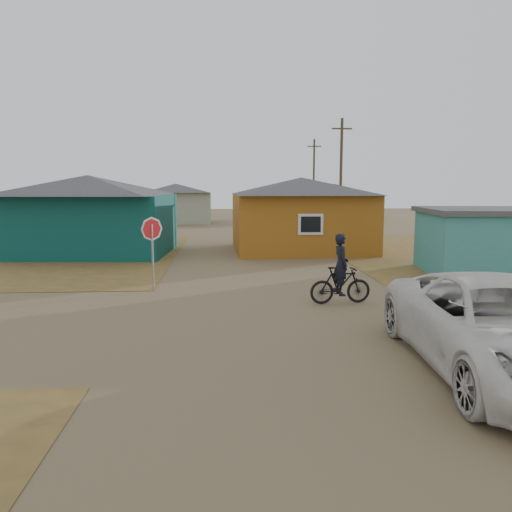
{
  "coord_description": "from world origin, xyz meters",
  "views": [
    {
      "loc": [
        -1.63,
        -12.49,
        3.54
      ],
      "look_at": [
        -0.63,
        3.0,
        1.3
      ],
      "focal_mm": 35.0,
      "sensor_mm": 36.0,
      "label": 1
    }
  ],
  "objects": [
    {
      "name": "house_pale_north",
      "position": [
        -14.0,
        46.0,
        1.75
      ],
      "size": [
        6.28,
        5.81,
        3.4
      ],
      "color": "#979E88",
      "rests_on": "ground"
    },
    {
      "name": "shed_turquoise",
      "position": [
        9.5,
        6.5,
        1.31
      ],
      "size": [
        6.71,
        4.93,
        2.6
      ],
      "color": "teal",
      "rests_on": "ground"
    },
    {
      "name": "house_teal",
      "position": [
        -8.5,
        13.5,
        2.05
      ],
      "size": [
        8.93,
        7.08,
        4.0
      ],
      "color": "#0B3C39",
      "rests_on": "ground"
    },
    {
      "name": "house_yellow",
      "position": [
        2.5,
        14.0,
        2.0
      ],
      "size": [
        7.72,
        6.76,
        3.9
      ],
      "color": "#9D5C18",
      "rests_on": "ground"
    },
    {
      "name": "house_pale_west",
      "position": [
        -6.0,
        34.0,
        1.86
      ],
      "size": [
        7.04,
        6.15,
        3.6
      ],
      "color": "#979E88",
      "rests_on": "ground"
    },
    {
      "name": "utility_pole_far",
      "position": [
        7.5,
        38.0,
        4.14
      ],
      "size": [
        1.4,
        0.2,
        8.0
      ],
      "color": "#493D2C",
      "rests_on": "ground"
    },
    {
      "name": "vehicle",
      "position": [
        3.55,
        -3.8,
        0.9
      ],
      "size": [
        3.33,
        6.6,
        1.79
      ],
      "primitive_type": "imported",
      "rotation": [
        0.0,
        0.0,
        -0.06
      ],
      "color": "silver",
      "rests_on": "ground"
    },
    {
      "name": "ground",
      "position": [
        0.0,
        0.0,
        0.0
      ],
      "size": [
        120.0,
        120.0,
        0.0
      ],
      "primitive_type": "plane",
      "color": "brown"
    },
    {
      "name": "stop_sign",
      "position": [
        -4.02,
        4.23,
        1.82
      ],
      "size": [
        0.78,
        0.27,
        2.47
      ],
      "color": "gray",
      "rests_on": "ground"
    },
    {
      "name": "house_beige_east",
      "position": [
        10.0,
        40.0,
        1.86
      ],
      "size": [
        6.95,
        6.05,
        3.6
      ],
      "color": "gray",
      "rests_on": "ground"
    },
    {
      "name": "utility_pole_near",
      "position": [
        6.5,
        22.0,
        4.14
      ],
      "size": [
        1.4,
        0.2,
        8.0
      ],
      "color": "#493D2C",
      "rests_on": "ground"
    },
    {
      "name": "cyclist",
      "position": [
        1.83,
        1.89,
        0.77
      ],
      "size": [
        1.9,
        0.71,
        2.1
      ],
      "color": "black",
      "rests_on": "ground"
    }
  ]
}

